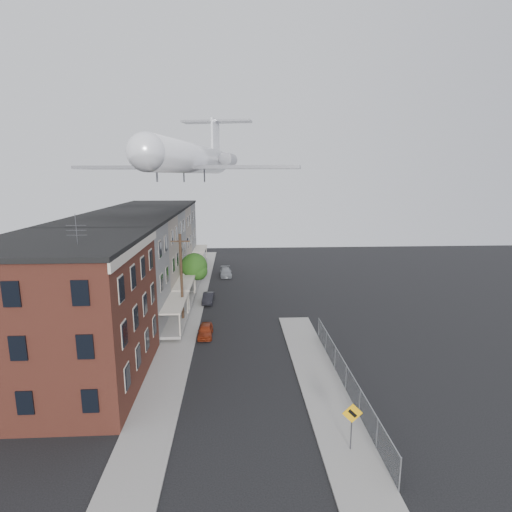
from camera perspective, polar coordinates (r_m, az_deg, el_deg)
The scene contains 19 objects.
ground at distance 24.23m, azimuth -1.61°, elevation -25.05°, with size 120.00×120.00×0.00m, color black.
sidewalk_left at distance 46.06m, azimuth -9.30°, elevation -6.85°, with size 3.00×62.00×0.12m, color gray.
sidewalk_right at distance 29.83m, azimuth 9.21°, elevation -17.46°, with size 3.00×26.00×0.12m, color gray.
curb_left at distance 45.92m, azimuth -7.49°, elevation -6.84°, with size 0.15×62.00×0.14m, color gray.
curb_right at distance 29.57m, azimuth 6.33°, elevation -17.63°, with size 0.15×26.00×0.14m, color gray.
corner_building at distance 30.34m, azimuth -25.54°, elevation -7.46°, with size 10.31×12.30×12.15m.
row_house_a at distance 38.90m, azimuth -20.25°, elevation -3.07°, with size 11.98×7.00×10.30m.
row_house_b at distance 45.45m, azimuth -17.70°, elevation -0.87°, with size 11.98×7.00×10.30m.
row_house_c at distance 52.12m, azimuth -15.80°, elevation 0.77°, with size 11.98×7.00×10.30m.
row_house_d at distance 58.87m, azimuth -14.33°, elevation 2.03°, with size 11.98×7.00×10.30m.
row_house_e at distance 65.66m, azimuth -13.17°, elevation 3.04°, with size 11.98×7.00×10.30m.
chainlink_fence at distance 28.88m, azimuth 12.74°, elevation -16.53°, with size 0.06×18.06×1.90m.
warning_sign at distance 23.10m, azimuth 13.55°, elevation -21.75°, with size 1.10×0.11×2.80m.
utility_pole at distance 39.06m, azimuth -10.59°, elevation -3.18°, with size 1.80×0.26×9.00m.
street_tree at distance 48.89m, azimuth -8.68°, elevation -1.63°, with size 3.22×3.20×5.20m.
car_near at distance 37.19m, azimuth -7.24°, elevation -10.52°, with size 1.30×3.24×1.10m, color maroon.
car_mid at distance 46.41m, azimuth -6.85°, elevation -5.99°, with size 1.19×3.42×1.13m, color black.
car_far at distance 58.18m, azimuth -4.33°, elevation -2.32°, with size 1.63×4.02×1.17m, color gray.
airplane at distance 41.32m, azimuth -9.05°, elevation 13.65°, with size 21.82×24.93×7.17m.
Camera 1 is at (-0.42, -19.47, 14.42)m, focal length 28.00 mm.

